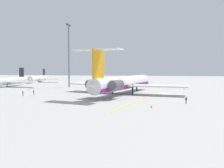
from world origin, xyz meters
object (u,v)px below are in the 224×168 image
Objects in this scene: airliner_far_right at (38,78)px; ground_crew_near_tail at (23,93)px; safety_cone_nose at (184,89)px; safety_cone_wingtip at (151,106)px; main_jetliner at (123,83)px; light_mast at (69,53)px; ground_crew_near_nose at (34,92)px; ground_crew_portside at (186,99)px; airliner_mid_right at (6,81)px.

airliner_far_right is 74.37m from ground_crew_near_tail.
safety_cone_wingtip is (-47.12, 11.72, 0.00)m from safety_cone_nose.
main_jetliner is at bearing 38.40° from airliner_far_right.
safety_cone_nose is at bearing -95.96° from light_mast.
ground_crew_near_nose is 37.84m from light_mast.
airliner_mid_right is at bearing 38.81° from ground_crew_portside.
airliner_mid_right is 52.20× the size of safety_cone_wingtip.
main_jetliner is at bearing 71.89° from airliner_mid_right.
ground_crew_near_nose is at bearing 60.02° from ground_crew_near_tail.
ground_crew_near_tail is (-10.69, 28.74, -2.62)m from main_jetliner.
airliner_far_right reaches higher than ground_crew_near_nose.
safety_cone_nose is 51.17m from light_mast.
ground_crew_portside is 10.87m from safety_cone_wingtip.
airliner_mid_right is at bearing 99.95° from light_mast.
ground_crew_portside is at bearing 22.26° from ground_crew_near_tail.
ground_crew_near_nose reaches higher than ground_crew_portside.
ground_crew_portside reaches higher than ground_crew_near_tail.
light_mast reaches higher than main_jetliner.
airliner_mid_right is 16.94× the size of ground_crew_portside.
airliner_mid_right is at bearing 84.27° from main_jetliner.
safety_cone_wingtip is at bearing 110.50° from ground_crew_portside.
ground_crew_portside is 39.93m from safety_cone_nose.
ground_crew_near_tail is at bearing 57.59° from ground_crew_portside.
light_mast reaches higher than ground_crew_near_tail.
airliner_far_right is at bearing 65.14° from safety_cone_nose.
light_mast is (44.83, 44.96, 13.95)m from ground_crew_portside.
airliner_mid_right reaches higher than safety_cone_nose.
ground_crew_near_nose is 1.05× the size of ground_crew_near_tail.
safety_cone_nose is at bearing 92.68° from airliner_mid_right.
airliner_mid_right is at bearing 89.83° from safety_cone_nose.
ground_crew_near_tail is at bearing 42.42° from airliner_mid_right.
main_jetliner is at bearing -133.50° from light_mast.
light_mast is (-31.73, -30.74, 12.69)m from airliner_far_right.
ground_crew_near_nose is 3.10m from ground_crew_near_tail.
safety_cone_nose is (20.83, -21.42, -3.39)m from main_jetliner.
ground_crew_near_tail is 0.06× the size of light_mast.
airliner_far_right is at bearing -172.36° from airliner_mid_right.
ground_crew_portside reaches higher than safety_cone_nose.
safety_cone_nose is at bearing 58.35° from airliner_far_right.
main_jetliner reaches higher than safety_cone_nose.
airliner_far_right is 107.88m from safety_cone_wingtip.
ground_crew_portside is (-76.56, -75.69, -1.26)m from airliner_far_right.
airliner_mid_right is 16.44× the size of ground_crew_near_nose.
ground_crew_portside is 3.08× the size of safety_cone_nose.
safety_cone_wingtip is (-15.59, -38.44, -0.78)m from ground_crew_near_tail.
light_mast reaches higher than safety_cone_wingtip.
light_mast is at bearing 84.04° from safety_cone_nose.
main_jetliner reaches higher than ground_crew_near_nose.
ground_crew_portside is at bearing -134.92° from light_mast.
ground_crew_near_tail is 41.49m from safety_cone_wingtip.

